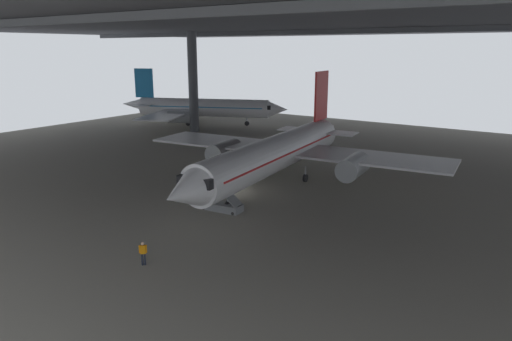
{
  "coord_description": "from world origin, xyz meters",
  "views": [
    {
      "loc": [
        29.36,
        -37.3,
        14.53
      ],
      "look_at": [
        3.17,
        0.6,
        2.59
      ],
      "focal_mm": 33.16,
      "sensor_mm": 36.0,
      "label": 1
    }
  ],
  "objects_px": {
    "airplane_main": "(277,153)",
    "crew_worker_by_stairs": "(227,191)",
    "boarding_stairs": "(221,202)",
    "airplane_distant": "(201,108)",
    "crew_worker_near_nose": "(143,252)"
  },
  "relations": [
    {
      "from": "boarding_stairs",
      "to": "crew_worker_near_nose",
      "type": "distance_m",
      "value": 12.36
    },
    {
      "from": "airplane_main",
      "to": "boarding_stairs",
      "type": "height_order",
      "value": "airplane_main"
    },
    {
      "from": "crew_worker_near_nose",
      "to": "airplane_distant",
      "type": "xyz_separation_m",
      "value": [
        -38.0,
        49.65,
        2.32
      ]
    },
    {
      "from": "airplane_main",
      "to": "crew_worker_by_stairs",
      "type": "height_order",
      "value": "airplane_main"
    },
    {
      "from": "airplane_main",
      "to": "boarding_stairs",
      "type": "bearing_deg",
      "value": -87.27
    },
    {
      "from": "airplane_main",
      "to": "boarding_stairs",
      "type": "distance_m",
      "value": 10.75
    },
    {
      "from": "boarding_stairs",
      "to": "crew_worker_near_nose",
      "type": "bearing_deg",
      "value": -77.02
    },
    {
      "from": "airplane_main",
      "to": "airplane_distant",
      "type": "bearing_deg",
      "value": 141.91
    },
    {
      "from": "boarding_stairs",
      "to": "crew_worker_by_stairs",
      "type": "height_order",
      "value": "boarding_stairs"
    },
    {
      "from": "airplane_main",
      "to": "crew_worker_by_stairs",
      "type": "xyz_separation_m",
      "value": [
        -0.87,
        -7.78,
        -2.59
      ]
    },
    {
      "from": "airplane_main",
      "to": "airplane_distant",
      "type": "relative_size",
      "value": 1.17
    },
    {
      "from": "crew_worker_near_nose",
      "to": "airplane_main",
      "type": "bearing_deg",
      "value": 98.3
    },
    {
      "from": "crew_worker_near_nose",
      "to": "airplane_distant",
      "type": "height_order",
      "value": "airplane_distant"
    },
    {
      "from": "boarding_stairs",
      "to": "crew_worker_by_stairs",
      "type": "distance_m",
      "value": 2.94
    },
    {
      "from": "boarding_stairs",
      "to": "airplane_distant",
      "type": "distance_m",
      "value": 51.59
    }
  ]
}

